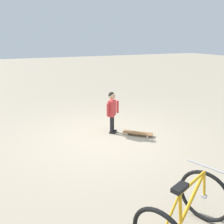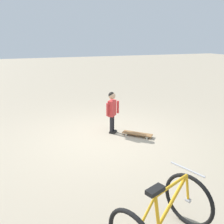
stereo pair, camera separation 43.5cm
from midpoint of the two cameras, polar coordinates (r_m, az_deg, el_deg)
name	(u,v)px [view 2 (the right image)]	position (r m, az deg, el deg)	size (l,w,h in m)	color
ground_plane	(104,138)	(5.96, 0.30, -6.08)	(50.00, 50.00, 0.00)	tan
child_person	(112,108)	(6.07, 2.06, 0.94)	(0.28, 0.38, 1.06)	black
skateboard	(137,134)	(6.09, 7.97, -5.10)	(0.64, 0.67, 0.07)	olive
bicycle_near	(163,217)	(3.13, 16.17, -22.53)	(1.04, 1.25, 0.85)	black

